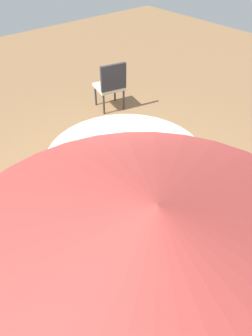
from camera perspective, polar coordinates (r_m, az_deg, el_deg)
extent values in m
plane|color=olive|center=(4.71, 0.00, -3.33)|extent=(16.00, 16.00, 0.00)
cylinder|color=#595966|center=(4.56, 0.00, -1.29)|extent=(2.16, 2.16, 0.45)
cylinder|color=black|center=(4.42, 0.00, 0.89)|extent=(2.24, 2.24, 0.02)
cylinder|color=beige|center=(4.37, 0.00, 1.65)|extent=(2.23, 2.23, 0.15)
ellipsoid|color=silver|center=(4.10, -11.26, 0.43)|extent=(0.55, 0.40, 0.15)
ellipsoid|color=beige|center=(3.75, -6.50, -3.27)|extent=(0.44, 0.35, 0.16)
ellipsoid|color=beige|center=(3.66, 1.49, -3.97)|extent=(0.49, 0.32, 0.19)
ellipsoid|color=silver|center=(3.84, 8.89, -1.95)|extent=(0.44, 0.30, 0.20)
cylinder|color=#333338|center=(6.71, -5.53, 12.92)|extent=(0.04, 0.04, 0.42)
cylinder|color=#333338|center=(6.87, -2.04, 13.72)|extent=(0.04, 0.04, 0.42)
cylinder|color=#333338|center=(6.37, -4.04, 11.43)|extent=(0.04, 0.04, 0.42)
cylinder|color=#333338|center=(6.53, -0.43, 12.29)|extent=(0.04, 0.04, 0.42)
cube|color=beige|center=(6.51, -3.08, 14.50)|extent=(0.61, 0.62, 0.06)
cube|color=#333338|center=(6.21, -2.30, 16.08)|extent=(0.18, 0.52, 0.50)
cone|color=#B23D38|center=(1.17, 5.21, -12.34)|extent=(1.90, 1.90, 0.33)
cylinder|color=#333338|center=(3.28, 10.60, -26.85)|extent=(0.36, 0.36, 0.48)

